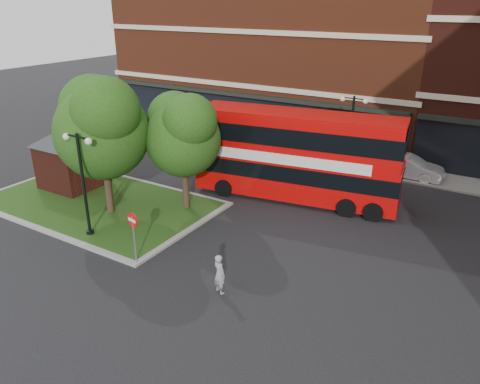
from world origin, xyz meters
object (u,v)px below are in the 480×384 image
Objects in this scene: car_silver at (292,154)px; car_white at (408,167)px; bus at (297,150)px; woman at (219,274)px.

car_silver is 7.39m from car_white.
bus is 2.67× the size of car_white.
car_white is (3.09, 16.37, -0.10)m from woman.
bus is 8.32m from car_white.
woman reaches higher than car_white.
car_silver is at bearing 102.74° from car_white.
woman is at bearing -168.08° from car_silver.
woman is 15.44m from car_silver.
woman is 0.38× the size of car_white.
woman is at bearing 170.35° from car_white.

